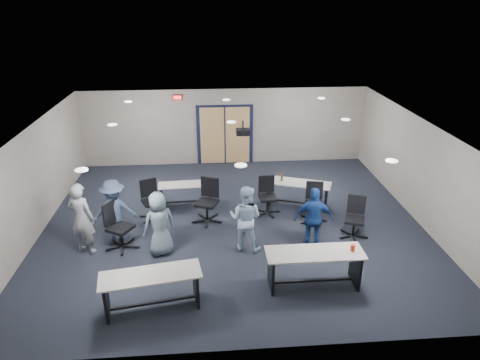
{
  "coord_description": "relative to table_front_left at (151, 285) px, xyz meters",
  "views": [
    {
      "loc": [
        -0.62,
        -10.12,
        5.71
      ],
      "look_at": [
        0.16,
        -0.3,
        1.39
      ],
      "focal_mm": 32.0,
      "sensor_mm": 36.0,
      "label": 1
    }
  ],
  "objects": [
    {
      "name": "ceiling_can_lights",
      "position": [
        1.79,
        3.51,
        2.13
      ],
      "size": [
        6.24,
        5.74,
        0.02
      ],
      "primitive_type": null,
      "color": "silver",
      "rests_on": "ceiling"
    },
    {
      "name": "right_wall",
      "position": [
        6.79,
        3.26,
        0.81
      ],
      "size": [
        0.04,
        9.0,
        2.7
      ],
      "primitive_type": "cube",
      "color": "gray",
      "rests_on": "floor"
    },
    {
      "name": "back_wall",
      "position": [
        1.79,
        7.76,
        0.81
      ],
      "size": [
        10.0,
        0.04,
        2.7
      ],
      "primitive_type": "cube",
      "color": "gray",
      "rests_on": "floor"
    },
    {
      "name": "chair_loose_right",
      "position": [
        4.79,
        2.29,
        0.0
      ],
      "size": [
        0.87,
        0.87,
        1.08
      ],
      "primitive_type": null,
      "rotation": [
        0.0,
        0.0,
        -0.37
      ],
      "color": "black",
      "rests_on": "floor"
    },
    {
      "name": "exit_sign",
      "position": [
        0.19,
        7.7,
        1.91
      ],
      "size": [
        0.32,
        0.07,
        0.18
      ],
      "color": "black",
      "rests_on": "back_wall"
    },
    {
      "name": "chair_back_a",
      "position": [
        -0.39,
        3.69,
        0.01
      ],
      "size": [
        0.91,
        0.91,
        1.1
      ],
      "primitive_type": null,
      "rotation": [
        0.0,
        0.0,
        0.4
      ],
      "color": "black",
      "rests_on": "floor"
    },
    {
      "name": "person_plaid",
      "position": [
        -0.01,
        1.95,
        0.25
      ],
      "size": [
        0.91,
        0.79,
        1.58
      ],
      "primitive_type": "imported",
      "rotation": [
        0.0,
        0.0,
        3.6
      ],
      "color": "slate",
      "rests_on": "floor"
    },
    {
      "name": "chair_loose_left",
      "position": [
        -0.98,
        2.26,
        0.05
      ],
      "size": [
        1.01,
        1.01,
        1.18
      ],
      "primitive_type": null,
      "rotation": [
        0.0,
        0.0,
        1.05
      ],
      "color": "black",
      "rests_on": "floor"
    },
    {
      "name": "person_lightblue",
      "position": [
        2.01,
        1.99,
        0.29
      ],
      "size": [
        0.98,
        0.89,
        1.65
      ],
      "primitive_type": "imported",
      "rotation": [
        0.0,
        0.0,
        2.74
      ],
      "color": "#ADCDE5",
      "rests_on": "floor"
    },
    {
      "name": "table_back_left",
      "position": [
        0.5,
        4.49,
        -0.1
      ],
      "size": [
        1.62,
        0.62,
        0.64
      ],
      "rotation": [
        0.0,
        0.0,
        0.06
      ],
      "color": "#B1AEA7",
      "rests_on": "floor"
    },
    {
      "name": "person_navy",
      "position": [
        3.64,
        1.91,
        0.25
      ],
      "size": [
        0.97,
        0.49,
        1.58
      ],
      "primitive_type": "imported",
      "rotation": [
        0.0,
        0.0,
        3.02
      ],
      "color": "navy",
      "rests_on": "floor"
    },
    {
      "name": "chair_back_b",
      "position": [
        1.1,
        3.4,
        0.07
      ],
      "size": [
        0.99,
        0.99,
        1.2
      ],
      "primitive_type": null,
      "rotation": [
        0.0,
        0.0,
        -0.4
      ],
      "color": "black",
      "rests_on": "floor"
    },
    {
      "name": "table_front_right",
      "position": [
        3.31,
        0.44,
        0.03
      ],
      "size": [
        2.03,
        0.68,
        0.96
      ],
      "rotation": [
        0.0,
        0.0,
        0.0
      ],
      "color": "#B1AEA7",
      "rests_on": "floor"
    },
    {
      "name": "floor",
      "position": [
        1.79,
        3.26,
        -0.54
      ],
      "size": [
        10.0,
        10.0,
        0.0
      ],
      "primitive_type": "plane",
      "color": "black",
      "rests_on": "ground"
    },
    {
      "name": "front_wall",
      "position": [
        1.79,
        -1.24,
        0.81
      ],
      "size": [
        10.0,
        0.04,
        2.7
      ],
      "primitive_type": "cube",
      "color": "gray",
      "rests_on": "floor"
    },
    {
      "name": "ceiling_projector",
      "position": [
        2.09,
        3.76,
        1.87
      ],
      "size": [
        0.35,
        0.32,
        0.37
      ],
      "color": "black",
      "rests_on": "ceiling"
    },
    {
      "name": "ceiling",
      "position": [
        1.79,
        3.26,
        2.16
      ],
      "size": [
        10.0,
        9.0,
        0.04
      ],
      "primitive_type": "cube",
      "color": "white",
      "rests_on": "back_wall"
    },
    {
      "name": "table_front_left",
      "position": [
        0.0,
        0.0,
        0.0
      ],
      "size": [
        2.01,
        0.95,
        0.78
      ],
      "rotation": [
        0.0,
        0.0,
        0.17
      ],
      "color": "#B1AEA7",
      "rests_on": "floor"
    },
    {
      "name": "chair_back_c",
      "position": [
        2.79,
        3.73,
        -0.0
      ],
      "size": [
        0.7,
        0.7,
        1.06
      ],
      "primitive_type": null,
      "rotation": [
        0.0,
        0.0,
        0.05
      ],
      "color": "black",
      "rests_on": "floor"
    },
    {
      "name": "table_back_right",
      "position": [
        3.73,
        4.15,
        -0.03
      ],
      "size": [
        1.9,
        1.2,
        1.0
      ],
      "rotation": [
        0.0,
        0.0,
        -0.36
      ],
      "color": "#B1AEA7",
      "rests_on": "floor"
    },
    {
      "name": "chair_back_d",
      "position": [
        3.96,
        3.18,
        0.01
      ],
      "size": [
        0.81,
        0.81,
        1.08
      ],
      "primitive_type": null,
      "rotation": [
        0.0,
        0.0,
        -0.21
      ],
      "color": "black",
      "rests_on": "floor"
    },
    {
      "name": "person_gray",
      "position": [
        -1.81,
        2.15,
        0.36
      ],
      "size": [
        0.76,
        0.63,
        1.79
      ],
      "primitive_type": "imported",
      "rotation": [
        0.0,
        0.0,
        2.78
      ],
      "color": "gray",
      "rests_on": "floor"
    },
    {
      "name": "double_door",
      "position": [
        1.79,
        7.72,
        0.51
      ],
      "size": [
        2.0,
        0.07,
        2.2
      ],
      "color": "black",
      "rests_on": "back_wall"
    },
    {
      "name": "person_back",
      "position": [
        -1.16,
        2.64,
        0.28
      ],
      "size": [
        1.16,
        0.82,
        1.63
      ],
      "primitive_type": "imported",
      "rotation": [
        0.0,
        0.0,
        3.36
      ],
      "color": "#394866",
      "rests_on": "floor"
    },
    {
      "name": "left_wall",
      "position": [
        -3.21,
        3.26,
        0.81
      ],
      "size": [
        0.04,
        9.0,
        2.7
      ],
      "primitive_type": "cube",
      "color": "gray",
      "rests_on": "floor"
    }
  ]
}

